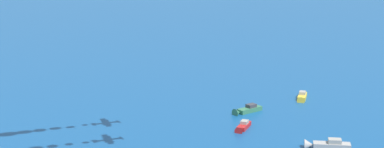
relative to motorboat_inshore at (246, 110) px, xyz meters
name	(u,v)px	position (x,y,z in m)	size (l,w,h in m)	color
motorboat_inshore	(246,110)	(0.00, 0.00, 0.00)	(9.02, 5.96, 2.59)	#33704C
motorboat_outer_ring_a	(243,127)	(13.74, 4.14, -0.09)	(7.85, 2.57, 2.24)	#B21E1E
motorboat_outer_ring_b	(302,97)	(-19.22, 9.63, -0.03)	(8.74, 3.73, 2.46)	gold
motorboat_outer_ring_c	(325,145)	(18.88, 25.22, 0.08)	(5.40, 10.21, 2.87)	#9E9993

